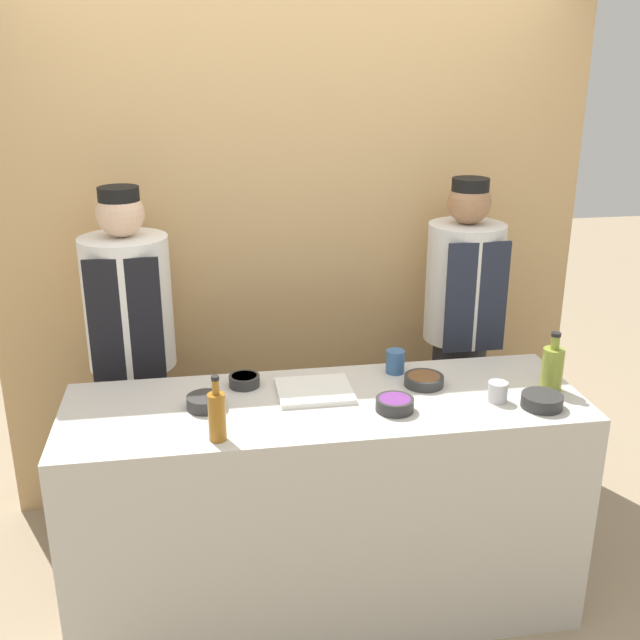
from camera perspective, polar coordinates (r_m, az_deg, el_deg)
The scene contains 15 objects.
ground_plane at distance 3.34m, azimuth 0.38°, elevation -20.68°, with size 14.00×14.00×0.00m, color tan.
cabinet_wall at distance 3.65m, azimuth -2.18°, elevation 4.37°, with size 2.79×0.18×2.40m.
counter at distance 3.06m, azimuth 0.40°, elevation -14.05°, with size 1.96×0.63×0.93m.
sauce_bowl_purple at distance 2.76m, azimuth 5.72°, elevation -6.36°, with size 0.14×0.14×0.05m.
sauce_bowl_green at distance 2.80m, azimuth -8.72°, elevation -6.15°, with size 0.14×0.14×0.05m.
sauce_bowl_red at distance 2.96m, azimuth -5.79°, elevation -4.57°, with size 0.12×0.12×0.04m.
sauce_bowl_brown at distance 2.98m, azimuth 7.92°, elevation -4.54°, with size 0.16×0.16×0.04m.
sauce_bowl_orange at distance 2.89m, azimuth 16.56°, elevation -5.87°, with size 0.15×0.15×0.05m.
cutting_board at distance 2.89m, azimuth -0.42°, elevation -5.41°, with size 0.29×0.25×0.02m.
bottle_oil at distance 3.02m, azimuth 17.29°, elevation -3.49°, with size 0.08×0.08×0.24m.
bottle_amber at distance 2.55m, azimuth -7.86°, elevation -7.19°, with size 0.06×0.06×0.23m.
cup_steel at distance 2.89m, azimuth 13.38°, elevation -5.33°, with size 0.07×0.07×0.08m.
cup_blue at distance 3.07m, azimuth 5.76°, elevation -3.17°, with size 0.08×0.08×0.10m.
chef_left at distance 3.40m, azimuth -14.03°, elevation -2.97°, with size 0.37×0.37×1.65m.
chef_right at distance 3.58m, azimuth 10.64°, elevation -1.45°, with size 0.35×0.35×1.65m.
Camera 1 is at (-0.43, -2.51, 2.17)m, focal length 42.00 mm.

